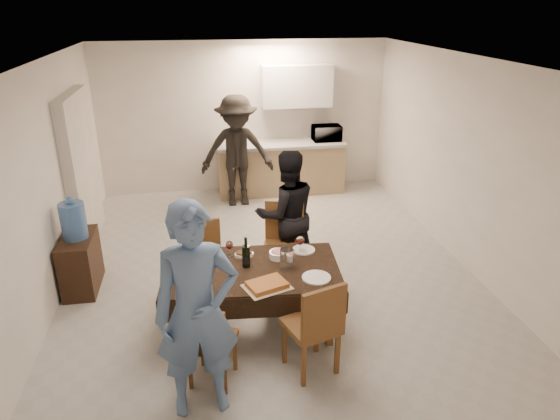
{
  "coord_description": "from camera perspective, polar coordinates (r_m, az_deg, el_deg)",
  "views": [
    {
      "loc": [
        -0.82,
        -5.66,
        3.2
      ],
      "look_at": [
        0.08,
        -0.3,
        0.91
      ],
      "focal_mm": 32.0,
      "sensor_mm": 36.0,
      "label": 1
    }
  ],
  "objects": [
    {
      "name": "kitchen_worktop",
      "position": [
        8.77,
        0.08,
        7.55
      ],
      "size": [
        2.24,
        0.64,
        0.05
      ],
      "primitive_type": "cube",
      "color": "#B3B2AD",
      "rests_on": "kitchen_base_cabinet"
    },
    {
      "name": "person_far",
      "position": [
        6.05,
        0.77,
        -0.48
      ],
      "size": [
        0.86,
        0.71,
        1.61
      ],
      "primitive_type": "imported",
      "rotation": [
        0.0,
        0.0,
        3.28
      ],
      "color": "black",
      "rests_on": "floor"
    },
    {
      "name": "plate_far_right",
      "position": [
        5.44,
        2.71,
        -4.57
      ],
      "size": [
        0.25,
        0.25,
        0.01
      ],
      "primitive_type": "cylinder",
      "color": "white",
      "rests_on": "dining_table"
    },
    {
      "name": "water_jug",
      "position": [
        6.14,
        -22.55,
        -1.14
      ],
      "size": [
        0.28,
        0.28,
        0.42
      ],
      "primitive_type": "cylinder",
      "color": "#5082CB",
      "rests_on": "console"
    },
    {
      "name": "chair_far_left",
      "position": [
        5.74,
        -8.46,
        -5.17
      ],
      "size": [
        0.42,
        0.42,
        0.46
      ],
      "rotation": [
        0.0,
        0.0,
        3.21
      ],
      "color": "brown",
      "rests_on": "floor"
    },
    {
      "name": "dining_table",
      "position": [
        5.11,
        -3.23,
        -7.0
      ],
      "size": [
        1.84,
        1.17,
        0.69
      ],
      "rotation": [
        0.0,
        0.0,
        -0.08
      ],
      "color": "black",
      "rests_on": "floor"
    },
    {
      "name": "salad_bowl",
      "position": [
        5.27,
        -0.22,
        -5.13
      ],
      "size": [
        0.19,
        0.19,
        0.07
      ],
      "primitive_type": "cylinder",
      "color": "white",
      "rests_on": "dining_table"
    },
    {
      "name": "chair_far_right",
      "position": [
        5.75,
        0.49,
        -3.75
      ],
      "size": [
        0.56,
        0.57,
        0.55
      ],
      "rotation": [
        0.0,
        0.0,
        2.88
      ],
      "color": "brown",
      "rests_on": "floor"
    },
    {
      "name": "plate_far_left",
      "position": [
        5.33,
        -10.06,
        -5.5
      ],
      "size": [
        0.23,
        0.23,
        0.01
      ],
      "primitive_type": "cylinder",
      "color": "white",
      "rests_on": "dining_table"
    },
    {
      "name": "microwave",
      "position": [
        8.9,
        5.35,
        8.75
      ],
      "size": [
        0.49,
        0.33,
        0.27
      ],
      "primitive_type": "imported",
      "rotation": [
        0.0,
        0.0,
        3.14
      ],
      "color": "silver",
      "rests_on": "kitchen_worktop"
    },
    {
      "name": "wine_glass_b",
      "position": [
        5.34,
        2.31,
        -3.97
      ],
      "size": [
        0.09,
        0.09,
        0.2
      ],
      "primitive_type": null,
      "color": "white",
      "rests_on": "dining_table"
    },
    {
      "name": "plate_near_right",
      "position": [
        4.92,
        4.18,
        -7.72
      ],
      "size": [
        0.28,
        0.28,
        0.02
      ],
      "primitive_type": "cylinder",
      "color": "white",
      "rests_on": "dining_table"
    },
    {
      "name": "person_near",
      "position": [
        4.05,
        -9.46,
        -11.49
      ],
      "size": [
        0.72,
        0.51,
        1.86
      ],
      "primitive_type": "imported",
      "rotation": [
        0.0,
        0.0,
        0.1
      ],
      "color": "#5E80B0",
      "rests_on": "floor"
    },
    {
      "name": "wall_front",
      "position": [
        3.36,
        6.4,
        -11.62
      ],
      "size": [
        5.0,
        0.02,
        2.6
      ],
      "primitive_type": "cube",
      "color": "white",
      "rests_on": "floor"
    },
    {
      "name": "stub_partition",
      "position": [
        7.36,
        -21.75,
        4.23
      ],
      "size": [
        0.15,
        1.4,
        2.1
      ],
      "primitive_type": "cube",
      "color": "silver",
      "rests_on": "floor"
    },
    {
      "name": "wine_glass_c",
      "position": [
        5.3,
        -5.79,
        -4.41
      ],
      "size": [
        0.08,
        0.08,
        0.18
      ],
      "primitive_type": null,
      "color": "white",
      "rests_on": "dining_table"
    },
    {
      "name": "savoury_tart",
      "position": [
        4.77,
        -1.5,
        -8.54
      ],
      "size": [
        0.5,
        0.44,
        0.05
      ],
      "primitive_type": "cube",
      "rotation": [
        0.0,
        0.0,
        0.35
      ],
      "color": "#C8843A",
      "rests_on": "dining_table"
    },
    {
      "name": "upper_cabinet",
      "position": [
        8.75,
        1.92,
        13.98
      ],
      "size": [
        1.2,
        0.34,
        0.7
      ],
      "primitive_type": "cube",
      "color": "silver",
      "rests_on": "wall_back"
    },
    {
      "name": "wall_back",
      "position": [
        8.9,
        -4.15,
        10.48
      ],
      "size": [
        5.0,
        0.02,
        2.6
      ],
      "primitive_type": "cube",
      "color": "white",
      "rests_on": "floor"
    },
    {
      "name": "wine_bottle",
      "position": [
        5.05,
        -3.91,
        -4.82
      ],
      "size": [
        0.08,
        0.08,
        0.33
      ],
      "primitive_type": null,
      "color": "black",
      "rests_on": "dining_table"
    },
    {
      "name": "mushroom_dish",
      "position": [
        5.33,
        -4.12,
        -5.11
      ],
      "size": [
        0.18,
        0.18,
        0.03
      ],
      "primitive_type": "cylinder",
      "color": "white",
      "rests_on": "dining_table"
    },
    {
      "name": "floor",
      "position": [
        6.55,
        -1.17,
        -6.38
      ],
      "size": [
        5.0,
        6.0,
        0.02
      ],
      "primitive_type": "cube",
      "color": "#B0B1AC",
      "rests_on": "ground"
    },
    {
      "name": "ceiling",
      "position": [
        5.75,
        -1.39,
        16.88
      ],
      "size": [
        5.0,
        6.0,
        0.02
      ],
      "primitive_type": "cube",
      "color": "white",
      "rests_on": "wall_back"
    },
    {
      "name": "chair_near_right",
      "position": [
        4.51,
        3.89,
        -12.49
      ],
      "size": [
        0.55,
        0.57,
        0.52
      ],
      "rotation": [
        0.0,
        0.0,
        0.32
      ],
      "color": "brown",
      "rests_on": "floor"
    },
    {
      "name": "plate_near_left",
      "position": [
        4.81,
        -10.02,
        -8.83
      ],
      "size": [
        0.29,
        0.29,
        0.02
      ],
      "primitive_type": "cylinder",
      "color": "white",
      "rests_on": "dining_table"
    },
    {
      "name": "chair_near_left",
      "position": [
        4.47,
        -7.84,
        -14.15
      ],
      "size": [
        0.5,
        0.52,
        0.46
      ],
      "rotation": [
        0.0,
        0.0,
        -0.37
      ],
      "color": "brown",
      "rests_on": "floor"
    },
    {
      "name": "wine_glass_a",
      "position": [
        4.81,
        -9.49,
        -7.63
      ],
      "size": [
        0.08,
        0.08,
        0.19
      ],
      "primitive_type": null,
      "color": "white",
      "rests_on": "dining_table"
    },
    {
      "name": "kitchen_base_cabinet",
      "position": [
        8.9,
        0.07,
        4.73
      ],
      "size": [
        2.2,
        0.6,
        0.86
      ],
      "primitive_type": "cube",
      "color": "tan",
      "rests_on": "floor"
    },
    {
      "name": "wall_left",
      "position": [
        6.2,
        -24.82,
        2.86
      ],
      "size": [
        0.02,
        6.0,
        2.6
      ],
      "primitive_type": "cube",
      "color": "white",
      "rests_on": "floor"
    },
    {
      "name": "water_pitcher",
      "position": [
        5.04,
        0.77,
        -5.61
      ],
      "size": [
        0.14,
        0.14,
        0.21
      ],
      "primitive_type": "cylinder",
      "color": "white",
      "rests_on": "dining_table"
    },
    {
      "name": "console",
      "position": [
        6.37,
        -21.81,
        -5.64
      ],
      "size": [
        0.36,
        0.72,
        0.67
      ],
      "primitive_type": "cube",
      "color": "black",
      "rests_on": "floor"
    },
    {
      "name": "person_kitchen",
      "position": [
        8.23,
        -4.93,
        6.69
      ],
      "size": [
        1.19,
        0.68,
        1.84
      ],
      "primitive_type": "imported",
      "color": "black",
      "rests_on": "floor"
    },
    {
      "name": "wall_right",
      "position": [
        6.83,
        20.06,
        5.32
      ],
      "size": [
        0.02,
        6.0,
        2.6
      ],
      "primitive_type": "cube",
      "color": "white",
      "rests_on": "floor"
    }
  ]
}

